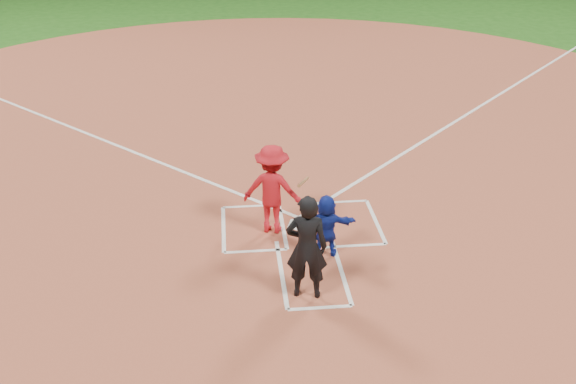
{
  "coord_description": "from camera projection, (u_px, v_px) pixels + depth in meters",
  "views": [
    {
      "loc": [
        -1.41,
        -11.42,
        6.69
      ],
      "look_at": [
        -0.3,
        -0.4,
        1.0
      ],
      "focal_mm": 40.0,
      "sensor_mm": 36.0,
      "label": 1
    }
  ],
  "objects": [
    {
      "name": "home_plate",
      "position": [
        300.0,
        225.0,
        13.28
      ],
      "size": [
        0.6,
        0.6,
        0.02
      ],
      "primitive_type": "cylinder",
      "rotation": [
        0.0,
        0.0,
        3.14
      ],
      "color": "white",
      "rests_on": "home_plate_dirt"
    },
    {
      "name": "catcher",
      "position": [
        326.0,
        226.0,
        12.02
      ],
      "size": [
        1.18,
        0.45,
        1.24
      ],
      "primitive_type": "imported",
      "rotation": [
        0.0,
        0.0,
        3.07
      ],
      "color": "#122697",
      "rests_on": "home_plate_dirt"
    },
    {
      "name": "ground",
      "position": [
        300.0,
        225.0,
        13.29
      ],
      "size": [
        120.0,
        120.0,
        0.0
      ],
      "primitive_type": "plane",
      "color": "#1D5214",
      "rests_on": "ground"
    },
    {
      "name": "batter_at_plate",
      "position": [
        272.0,
        189.0,
        12.68
      ],
      "size": [
        1.45,
        1.06,
        1.86
      ],
      "color": "red",
      "rests_on": "home_plate_dirt"
    },
    {
      "name": "umpire",
      "position": [
        307.0,
        247.0,
        10.7
      ],
      "size": [
        0.77,
        0.57,
        1.93
      ],
      "primitive_type": "imported",
      "rotation": [
        0.0,
        0.0,
        2.98
      ],
      "color": "black",
      "rests_on": "home_plate_dirt"
    },
    {
      "name": "chalk_markings",
      "position": [
        278.0,
        131.0,
        17.96
      ],
      "size": [
        28.35,
        17.32,
        0.01
      ],
      "color": "white",
      "rests_on": "home_plate_dirt"
    },
    {
      "name": "home_plate_dirt",
      "position": [
        276.0,
        122.0,
        18.59
      ],
      "size": [
        28.0,
        28.0,
        0.01
      ],
      "primitive_type": "cylinder",
      "color": "#9B4932",
      "rests_on": "ground"
    }
  ]
}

